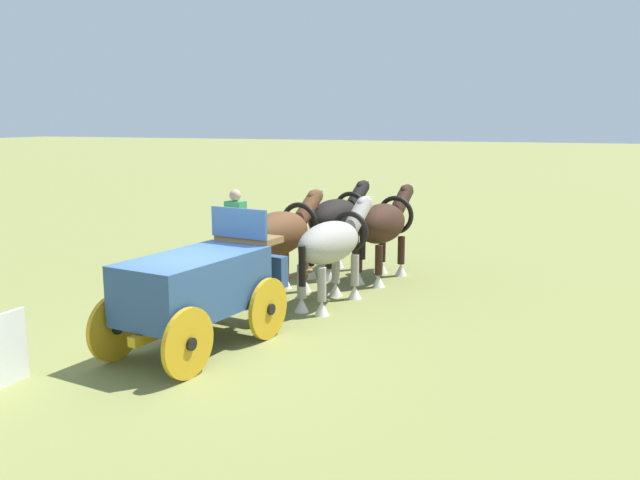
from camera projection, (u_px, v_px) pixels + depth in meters
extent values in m
plane|color=olive|center=(196.00, 349.00, 11.44)|extent=(220.00, 220.00, 0.00)
cube|color=#2D4C7A|center=(194.00, 284.00, 11.23)|extent=(2.85, 1.69, 0.99)
cube|color=brown|center=(249.00, 239.00, 12.50)|extent=(0.72, 1.27, 0.12)
cube|color=#2D4C7A|center=(262.00, 269.00, 12.96)|extent=(0.38, 1.10, 0.60)
cube|color=#2D4C7A|center=(239.00, 223.00, 12.18)|extent=(0.22, 1.21, 0.55)
cube|color=gold|center=(195.00, 318.00, 11.34)|extent=(2.95, 0.56, 0.16)
cylinder|color=gold|center=(201.00, 297.00, 12.63)|extent=(1.11, 0.23, 1.11)
cylinder|color=black|center=(201.00, 297.00, 12.63)|extent=(0.22, 0.21, 0.20)
cylinder|color=gold|center=(268.00, 309.00, 11.88)|extent=(1.11, 0.23, 1.11)
cylinder|color=black|center=(268.00, 309.00, 11.88)|extent=(0.22, 0.21, 0.20)
cylinder|color=gold|center=(115.00, 328.00, 10.79)|extent=(1.11, 0.23, 1.11)
cylinder|color=black|center=(115.00, 328.00, 10.79)|extent=(0.22, 0.21, 0.20)
cylinder|color=gold|center=(188.00, 343.00, 10.04)|extent=(1.11, 0.23, 1.11)
cylinder|color=black|center=(188.00, 343.00, 10.04)|extent=(0.22, 0.21, 0.20)
cylinder|color=brown|center=(280.00, 282.00, 13.59)|extent=(2.59, 0.45, 0.10)
cube|color=slate|center=(240.00, 229.00, 12.72)|extent=(0.44, 0.37, 0.16)
cube|color=#338C4C|center=(236.00, 216.00, 12.57)|extent=(0.29, 0.39, 0.55)
sphere|color=tan|center=(235.00, 195.00, 12.50)|extent=(0.22, 0.22, 0.22)
ellipsoid|color=brown|center=(277.00, 234.00, 14.53)|extent=(2.18, 1.22, 0.95)
cylinder|color=brown|center=(285.00, 261.00, 15.41)|extent=(0.18, 0.18, 0.72)
cone|color=silver|center=(285.00, 282.00, 15.50)|extent=(0.30, 0.30, 0.31)
cylinder|color=brown|center=(305.00, 263.00, 15.15)|extent=(0.18, 0.18, 0.72)
cone|color=silver|center=(305.00, 285.00, 15.25)|extent=(0.30, 0.30, 0.31)
cylinder|color=brown|center=(249.00, 273.00, 14.17)|extent=(0.18, 0.18, 0.72)
cone|color=silver|center=(249.00, 296.00, 14.26)|extent=(0.30, 0.30, 0.31)
cylinder|color=brown|center=(269.00, 276.00, 13.92)|extent=(0.18, 0.18, 0.72)
cone|color=silver|center=(269.00, 299.00, 14.01)|extent=(0.30, 0.30, 0.31)
cylinder|color=brown|center=(307.00, 209.00, 15.57)|extent=(0.98, 0.48, 0.81)
ellipsoid|color=brown|center=(315.00, 196.00, 15.84)|extent=(0.63, 0.34, 0.32)
cube|color=silver|center=(321.00, 195.00, 16.07)|extent=(0.07, 0.11, 0.24)
torus|color=black|center=(299.00, 223.00, 15.30)|extent=(0.25, 0.99, 0.98)
cylinder|color=black|center=(248.00, 256.00, 13.65)|extent=(0.14, 0.14, 0.80)
ellipsoid|color=#9E998E|center=(329.00, 242.00, 13.91)|extent=(2.19, 1.14, 0.87)
cylinder|color=#9E998E|center=(336.00, 268.00, 14.78)|extent=(0.18, 0.18, 0.69)
cone|color=silver|center=(336.00, 289.00, 14.87)|extent=(0.30, 0.30, 0.30)
cylinder|color=#9E998E|center=(355.00, 270.00, 14.55)|extent=(0.18, 0.18, 0.69)
cone|color=silver|center=(355.00, 292.00, 14.63)|extent=(0.30, 0.30, 0.30)
cylinder|color=#9E998E|center=(301.00, 281.00, 13.52)|extent=(0.18, 0.18, 0.69)
cone|color=silver|center=(302.00, 305.00, 13.61)|extent=(0.30, 0.30, 0.30)
cylinder|color=#9E998E|center=(322.00, 284.00, 13.29)|extent=(0.18, 0.18, 0.69)
cone|color=silver|center=(322.00, 308.00, 13.38)|extent=(0.30, 0.30, 0.30)
cylinder|color=#9E998E|center=(357.00, 216.00, 14.96)|extent=(0.98, 0.48, 0.81)
ellipsoid|color=#9E998E|center=(365.00, 203.00, 15.23)|extent=(0.63, 0.34, 0.32)
cube|color=silver|center=(370.00, 202.00, 15.47)|extent=(0.07, 0.11, 0.24)
torus|color=black|center=(350.00, 231.00, 14.70)|extent=(0.24, 0.91, 0.90)
cylinder|color=black|center=(302.00, 266.00, 13.02)|extent=(0.14, 0.14, 0.80)
ellipsoid|color=black|center=(334.00, 218.00, 16.75)|extent=(2.15, 1.20, 0.93)
cylinder|color=black|center=(338.00, 242.00, 17.62)|extent=(0.18, 0.18, 0.73)
cone|color=silver|center=(338.00, 262.00, 17.71)|extent=(0.30, 0.30, 0.31)
cylinder|color=black|center=(355.00, 244.00, 17.37)|extent=(0.18, 0.18, 0.73)
cone|color=silver|center=(355.00, 264.00, 17.46)|extent=(0.30, 0.30, 0.31)
cylinder|color=black|center=(311.00, 251.00, 16.40)|extent=(0.18, 0.18, 0.73)
cone|color=silver|center=(311.00, 272.00, 16.49)|extent=(0.30, 0.30, 0.31)
cylinder|color=black|center=(329.00, 253.00, 16.15)|extent=(0.18, 0.18, 0.73)
cone|color=silver|center=(329.00, 274.00, 16.24)|extent=(0.30, 0.30, 0.31)
cylinder|color=black|center=(357.00, 197.00, 17.78)|extent=(0.98, 0.48, 0.81)
ellipsoid|color=black|center=(363.00, 186.00, 18.05)|extent=(0.63, 0.34, 0.32)
cube|color=silver|center=(368.00, 185.00, 18.29)|extent=(0.07, 0.11, 0.24)
torus|color=black|center=(351.00, 210.00, 17.52)|extent=(0.25, 0.96, 0.96)
cylinder|color=black|center=(312.00, 236.00, 15.88)|extent=(0.14, 0.14, 0.80)
ellipsoid|color=#331E14|center=(381.00, 223.00, 16.12)|extent=(2.03, 1.20, 0.95)
cylinder|color=#331E14|center=(382.00, 248.00, 16.96)|extent=(0.18, 0.18, 0.70)
cone|color=silver|center=(382.00, 267.00, 17.05)|extent=(0.30, 0.30, 0.30)
cylinder|color=#331E14|center=(401.00, 250.00, 16.70)|extent=(0.18, 0.18, 0.70)
cone|color=silver|center=(401.00, 270.00, 16.79)|extent=(0.30, 0.30, 0.30)
cylinder|color=#331E14|center=(359.00, 258.00, 15.81)|extent=(0.18, 0.18, 0.70)
cone|color=silver|center=(358.00, 278.00, 15.90)|extent=(0.30, 0.30, 0.30)
cylinder|color=#331E14|center=(379.00, 260.00, 15.56)|extent=(0.18, 0.18, 0.70)
cone|color=silver|center=(378.00, 281.00, 15.64)|extent=(0.30, 0.30, 0.30)
cylinder|color=#331E14|center=(401.00, 202.00, 17.10)|extent=(0.98, 0.48, 0.81)
ellipsoid|color=#331E14|center=(407.00, 190.00, 17.37)|extent=(0.63, 0.34, 0.32)
cube|color=silver|center=(411.00, 189.00, 17.61)|extent=(0.07, 0.11, 0.24)
torus|color=black|center=(395.00, 215.00, 16.84)|extent=(0.25, 0.98, 0.98)
cylinder|color=black|center=(363.00, 242.00, 15.31)|extent=(0.14, 0.14, 0.80)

